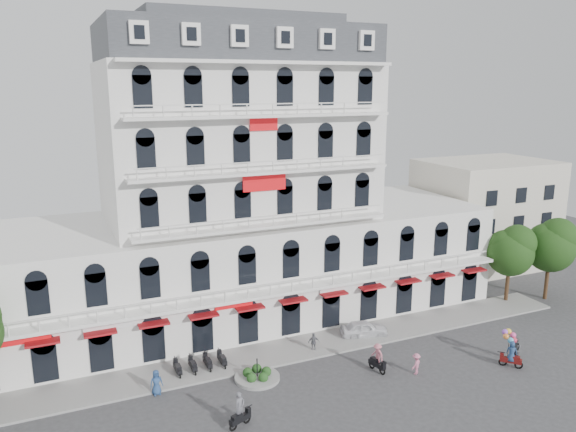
# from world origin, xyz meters

# --- Properties ---
(ground) EXTENTS (120.00, 120.00, 0.00)m
(ground) POSITION_xyz_m (0.00, 0.00, 0.00)
(ground) COLOR #38383A
(ground) RESTS_ON ground
(sidewalk) EXTENTS (53.00, 4.00, 0.16)m
(sidewalk) POSITION_xyz_m (0.00, 9.00, 0.08)
(sidewalk) COLOR gray
(sidewalk) RESTS_ON ground
(main_building) EXTENTS (45.00, 15.00, 25.80)m
(main_building) POSITION_xyz_m (0.00, 18.00, 9.96)
(main_building) COLOR silver
(main_building) RESTS_ON ground
(flank_building_east) EXTENTS (14.00, 10.00, 12.00)m
(flank_building_east) POSITION_xyz_m (30.00, 20.00, 6.00)
(flank_building_east) COLOR beige
(flank_building_east) RESTS_ON ground
(traffic_island) EXTENTS (3.20, 3.20, 1.60)m
(traffic_island) POSITION_xyz_m (-3.00, 6.00, 0.26)
(traffic_island) COLOR gray
(traffic_island) RESTS_ON ground
(parked_scooter_row) EXTENTS (4.40, 1.80, 1.10)m
(parked_scooter_row) POSITION_xyz_m (-6.35, 8.80, 0.00)
(parked_scooter_row) COLOR black
(parked_scooter_row) RESTS_ON ground
(tree_east_inner) EXTENTS (4.40, 4.37, 7.57)m
(tree_east_inner) POSITION_xyz_m (24.05, 9.98, 5.21)
(tree_east_inner) COLOR #382314
(tree_east_inner) RESTS_ON ground
(tree_east_outer) EXTENTS (4.65, 4.65, 8.05)m
(tree_east_outer) POSITION_xyz_m (28.05, 8.98, 5.55)
(tree_east_outer) COLOR #382314
(tree_east_outer) RESTS_ON ground
(parked_car) EXTENTS (4.16, 2.49, 1.33)m
(parked_car) POSITION_xyz_m (7.54, 8.96, 0.66)
(parked_car) COLOR silver
(parked_car) RESTS_ON ground
(rider_west) EXTENTS (1.62, 0.89, 2.32)m
(rider_west) POSITION_xyz_m (-5.95, 1.15, 1.08)
(rider_west) COLOR black
(rider_west) RESTS_ON ground
(rider_east) EXTENTS (1.28, 1.34, 2.04)m
(rider_east) POSITION_xyz_m (14.67, 0.09, 1.00)
(rider_east) COLOR #621211
(rider_east) RESTS_ON ground
(rider_center) EXTENTS (0.82, 1.69, 2.18)m
(rider_center) POSITION_xyz_m (5.35, 3.55, 1.15)
(rider_center) COLOR black
(rider_center) RESTS_ON ground
(pedestrian_left) EXTENTS (0.89, 0.61, 1.75)m
(pedestrian_left) POSITION_xyz_m (-9.86, 6.90, 0.88)
(pedestrian_left) COLOR navy
(pedestrian_left) RESTS_ON ground
(pedestrian_mid) EXTENTS (0.96, 0.62, 1.53)m
(pedestrian_mid) POSITION_xyz_m (2.54, 8.21, 0.76)
(pedestrian_mid) COLOR slate
(pedestrian_mid) RESTS_ON ground
(pedestrian_right) EXTENTS (1.17, 0.98, 1.57)m
(pedestrian_right) POSITION_xyz_m (7.69, 2.10, 0.78)
(pedestrian_right) COLOR #C96A8A
(pedestrian_right) RESTS_ON ground
(balloon_vendor) EXTENTS (1.39, 1.33, 2.45)m
(balloon_vendor) POSITION_xyz_m (15.50, 0.74, 1.25)
(balloon_vendor) COLOR #54565B
(balloon_vendor) RESTS_ON ground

